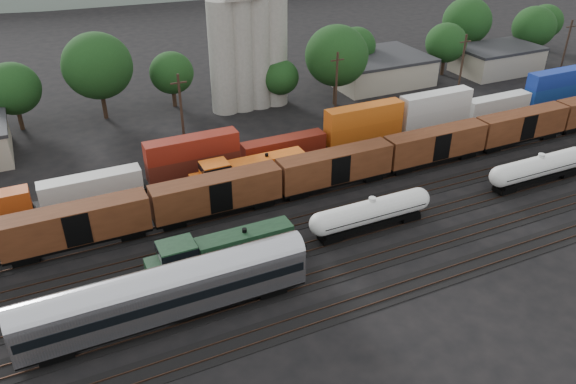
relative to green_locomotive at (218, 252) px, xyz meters
name	(u,v)px	position (x,y,z in m)	size (l,w,h in m)	color
ground	(337,212)	(16.38, 5.00, -2.48)	(600.00, 600.00, 0.00)	black
tracks	(337,211)	(16.38, 5.00, -2.43)	(180.00, 33.20, 0.20)	black
green_locomotive	(218,252)	(0.00, 0.00, 0.00)	(16.34, 2.88, 4.33)	black
tank_car_a	(371,212)	(17.74, 0.00, -0.10)	(15.13, 2.71, 3.97)	silver
tank_car_b	(539,168)	(42.67, 0.00, -0.05)	(15.47, 2.77, 4.05)	silver
passenger_coach	(167,292)	(-6.30, -5.00, 1.03)	(25.34, 3.12, 5.75)	silver
orange_locomotive	(246,171)	(8.91, 15.00, -0.12)	(16.42, 2.74, 4.11)	black
boxcar_string	(279,180)	(11.07, 10.00, 0.64)	(153.60, 2.90, 4.20)	black
container_wall	(330,134)	(23.56, 20.00, 0.10)	(162.77, 2.60, 5.80)	black
grain_silo	(247,41)	(19.66, 41.00, 8.78)	(13.40, 5.00, 29.00)	gray
industrial_sheds	(269,91)	(23.01, 40.25, 0.08)	(119.38, 17.26, 5.10)	#9E937F
tree_band	(244,61)	(20.03, 43.62, 4.66)	(164.06, 21.88, 13.83)	black
utility_poles	(263,102)	(16.38, 27.00, 3.73)	(122.20, 0.36, 12.00)	black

